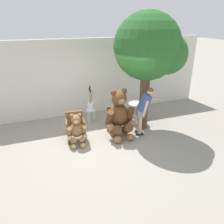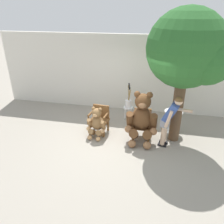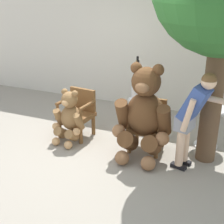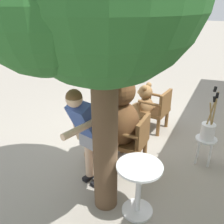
{
  "view_description": "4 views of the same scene",
  "coord_description": "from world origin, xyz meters",
  "px_view_note": "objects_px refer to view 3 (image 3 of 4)",
  "views": [
    {
      "loc": [
        -1.62,
        -5.47,
        3.44
      ],
      "look_at": [
        0.38,
        0.04,
        0.92
      ],
      "focal_mm": 35.0,
      "sensor_mm": 36.0,
      "label": 1
    },
    {
      "loc": [
        0.95,
        -5.44,
        3.61
      ],
      "look_at": [
        -0.22,
        0.26,
        0.81
      ],
      "focal_mm": 35.0,
      "sensor_mm": 36.0,
      "label": 2
    },
    {
      "loc": [
        1.94,
        -4.19,
        2.63
      ],
      "look_at": [
        0.27,
        -0.19,
        0.84
      ],
      "focal_mm": 50.0,
      "sensor_mm": 36.0,
      "label": 3
    },
    {
      "loc": [
        3.9,
        1.65,
        2.52
      ],
      "look_at": [
        0.23,
        -0.15,
        0.65
      ],
      "focal_mm": 40.0,
      "sensor_mm": 36.0,
      "label": 4
    }
  ],
  "objects_px": {
    "brush_bucket": "(137,91)",
    "round_side_table": "(208,123)",
    "wooden_chair_right": "(148,123)",
    "teddy_bear_large": "(144,113)",
    "wooden_chair_left": "(78,112)",
    "white_stool": "(136,104)",
    "person_visitor": "(193,113)",
    "teddy_bear_small": "(69,117)"
  },
  "relations": [
    {
      "from": "brush_bucket",
      "to": "wooden_chair_left",
      "type": "bearing_deg",
      "value": -125.96
    },
    {
      "from": "wooden_chair_right",
      "to": "teddy_bear_large",
      "type": "height_order",
      "value": "teddy_bear_large"
    },
    {
      "from": "brush_bucket",
      "to": "white_stool",
      "type": "bearing_deg",
      "value": -100.02
    },
    {
      "from": "wooden_chair_left",
      "to": "round_side_table",
      "type": "bearing_deg",
      "value": 11.45
    },
    {
      "from": "brush_bucket",
      "to": "teddy_bear_large",
      "type": "bearing_deg",
      "value": -67.15
    },
    {
      "from": "person_visitor",
      "to": "wooden_chair_left",
      "type": "bearing_deg",
      "value": 169.85
    },
    {
      "from": "wooden_chair_left",
      "to": "brush_bucket",
      "type": "relative_size",
      "value": 0.98
    },
    {
      "from": "round_side_table",
      "to": "white_stool",
      "type": "bearing_deg",
      "value": 157.92
    },
    {
      "from": "teddy_bear_large",
      "to": "wooden_chair_left",
      "type": "bearing_deg",
      "value": 168.76
    },
    {
      "from": "white_stool",
      "to": "round_side_table",
      "type": "relative_size",
      "value": 0.64
    },
    {
      "from": "wooden_chair_left",
      "to": "teddy_bear_small",
      "type": "relative_size",
      "value": 0.89
    },
    {
      "from": "wooden_chair_left",
      "to": "teddy_bear_large",
      "type": "distance_m",
      "value": 1.38
    },
    {
      "from": "wooden_chair_left",
      "to": "wooden_chair_right",
      "type": "bearing_deg",
      "value": 0.02
    },
    {
      "from": "wooden_chair_right",
      "to": "teddy_bear_large",
      "type": "xyz_separation_m",
      "value": [
        0.0,
        -0.26,
        0.29
      ]
    },
    {
      "from": "wooden_chair_left",
      "to": "teddy_bear_large",
      "type": "height_order",
      "value": "teddy_bear_large"
    },
    {
      "from": "teddy_bear_large",
      "to": "person_visitor",
      "type": "relative_size",
      "value": 1.0
    },
    {
      "from": "wooden_chair_right",
      "to": "teddy_bear_large",
      "type": "bearing_deg",
      "value": -89.69
    },
    {
      "from": "wooden_chair_left",
      "to": "teddy_bear_small",
      "type": "height_order",
      "value": "teddy_bear_small"
    },
    {
      "from": "white_stool",
      "to": "brush_bucket",
      "type": "relative_size",
      "value": 0.52
    },
    {
      "from": "wooden_chair_right",
      "to": "wooden_chair_left",
      "type": "bearing_deg",
      "value": -179.98
    },
    {
      "from": "wooden_chair_left",
      "to": "brush_bucket",
      "type": "bearing_deg",
      "value": 54.04
    },
    {
      "from": "wooden_chair_left",
      "to": "teddy_bear_small",
      "type": "distance_m",
      "value": 0.29
    },
    {
      "from": "wooden_chair_left",
      "to": "round_side_table",
      "type": "relative_size",
      "value": 1.19
    },
    {
      "from": "wooden_chair_right",
      "to": "white_stool",
      "type": "xyz_separation_m",
      "value": [
        -0.56,
        1.06,
        -0.11
      ]
    },
    {
      "from": "person_visitor",
      "to": "brush_bucket",
      "type": "distance_m",
      "value": 1.97
    },
    {
      "from": "wooden_chair_right",
      "to": "teddy_bear_small",
      "type": "bearing_deg",
      "value": -167.64
    },
    {
      "from": "wooden_chair_left",
      "to": "brush_bucket",
      "type": "xyz_separation_m",
      "value": [
        0.77,
        1.06,
        0.17
      ]
    },
    {
      "from": "teddy_bear_large",
      "to": "brush_bucket",
      "type": "distance_m",
      "value": 1.44
    },
    {
      "from": "person_visitor",
      "to": "round_side_table",
      "type": "distance_m",
      "value": 0.97
    },
    {
      "from": "teddy_bear_small",
      "to": "brush_bucket",
      "type": "relative_size",
      "value": 1.09
    },
    {
      "from": "wooden_chair_left",
      "to": "white_stool",
      "type": "distance_m",
      "value": 1.31
    },
    {
      "from": "wooden_chair_right",
      "to": "teddy_bear_large",
      "type": "distance_m",
      "value": 0.39
    },
    {
      "from": "teddy_bear_large",
      "to": "person_visitor",
      "type": "distance_m",
      "value": 0.78
    },
    {
      "from": "brush_bucket",
      "to": "wooden_chair_right",
      "type": "bearing_deg",
      "value": -62.3
    },
    {
      "from": "wooden_chair_right",
      "to": "brush_bucket",
      "type": "xyz_separation_m",
      "value": [
        -0.56,
        1.06,
        0.17
      ]
    },
    {
      "from": "teddy_bear_large",
      "to": "teddy_bear_small",
      "type": "distance_m",
      "value": 1.37
    },
    {
      "from": "teddy_bear_large",
      "to": "white_stool",
      "type": "xyz_separation_m",
      "value": [
        -0.56,
        1.32,
        -0.4
      ]
    },
    {
      "from": "brush_bucket",
      "to": "round_side_table",
      "type": "distance_m",
      "value": 1.61
    },
    {
      "from": "teddy_bear_large",
      "to": "brush_bucket",
      "type": "xyz_separation_m",
      "value": [
        -0.56,
        1.32,
        -0.12
      ]
    },
    {
      "from": "teddy_bear_small",
      "to": "round_side_table",
      "type": "relative_size",
      "value": 1.34
    },
    {
      "from": "wooden_chair_right",
      "to": "round_side_table",
      "type": "height_order",
      "value": "wooden_chair_right"
    },
    {
      "from": "white_stool",
      "to": "teddy_bear_small",
      "type": "bearing_deg",
      "value": -120.05
    }
  ]
}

